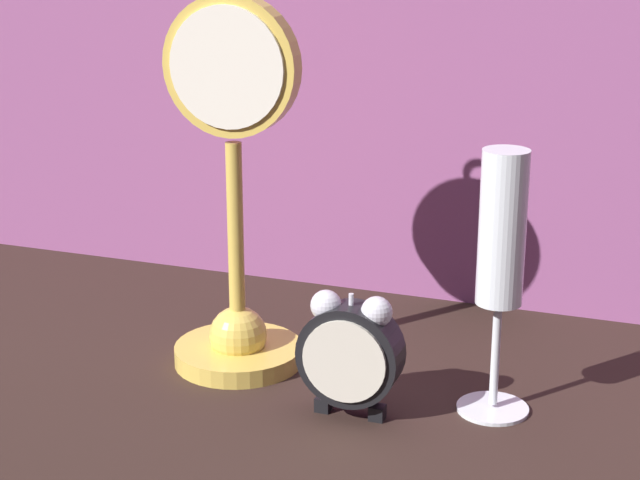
% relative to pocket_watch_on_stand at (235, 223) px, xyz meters
% --- Properties ---
extents(ground_plane, '(4.00, 4.00, 0.00)m').
position_rel_pocket_watch_on_stand_xyz_m(ground_plane, '(0.09, -0.11, -0.13)').
color(ground_plane, black).
extents(fabric_backdrop_drape, '(1.53, 0.01, 0.56)m').
position_rel_pocket_watch_on_stand_xyz_m(fabric_backdrop_drape, '(0.09, 0.22, 0.15)').
color(fabric_backdrop_drape, '#8E4C7F').
rests_on(fabric_backdrop_drape, ground_plane).
extents(pocket_watch_on_stand, '(0.12, 0.11, 0.35)m').
position_rel_pocket_watch_on_stand_xyz_m(pocket_watch_on_stand, '(0.00, 0.00, 0.00)').
color(pocket_watch_on_stand, gold).
rests_on(pocket_watch_on_stand, ground_plane).
extents(alarm_clock_twin_bell, '(0.08, 0.03, 0.10)m').
position_rel_pocket_watch_on_stand_xyz_m(alarm_clock_twin_bell, '(0.13, -0.06, -0.07)').
color(alarm_clock_twin_bell, black).
rests_on(alarm_clock_twin_bell, ground_plane).
extents(champagne_flute, '(0.06, 0.06, 0.22)m').
position_rel_pocket_watch_on_stand_xyz_m(champagne_flute, '(0.23, -0.01, 0.01)').
color(champagne_flute, silver).
rests_on(champagne_flute, ground_plane).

